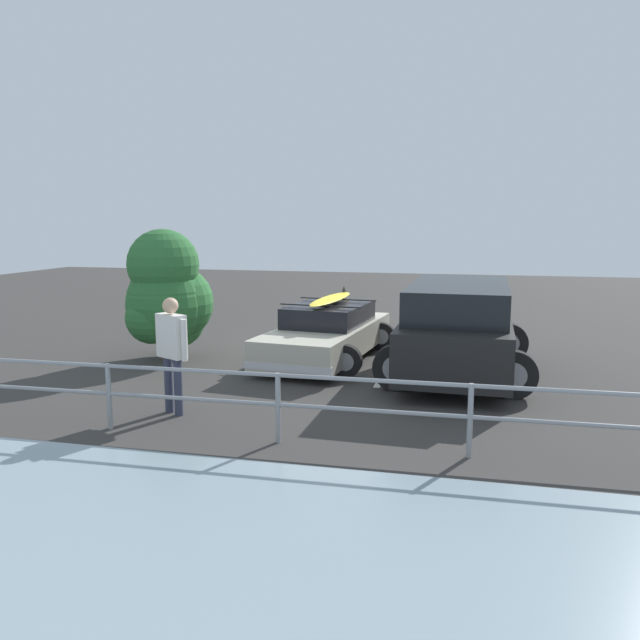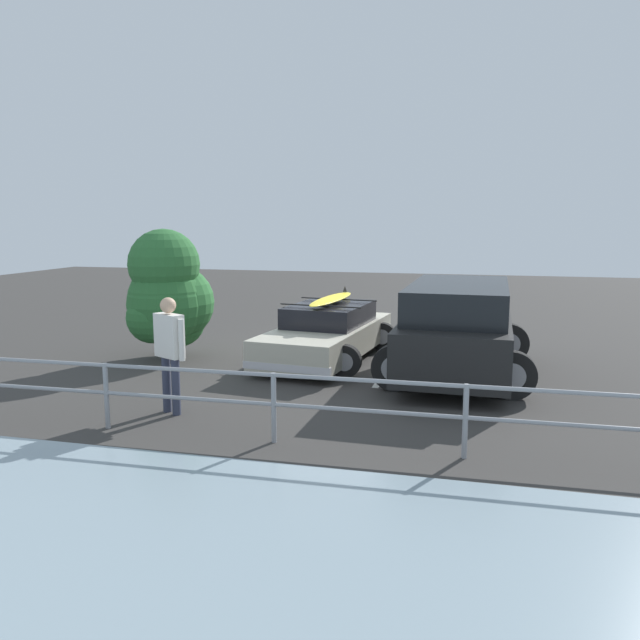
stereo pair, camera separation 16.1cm
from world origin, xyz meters
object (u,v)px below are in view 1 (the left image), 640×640
at_px(sedan_car, 327,333).
at_px(person_bystander, 172,345).
at_px(suv_car, 458,327).
at_px(bush_near_left, 168,299).

bearing_deg(sedan_car, person_bystander, 71.50).
xyz_separation_m(suv_car, bush_near_left, (6.07, 0.02, 0.38)).
relative_size(sedan_car, person_bystander, 2.55).
relative_size(suv_car, bush_near_left, 1.79).
bearing_deg(person_bystander, suv_car, -139.80).
relative_size(sedan_car, suv_car, 0.92).
xyz_separation_m(sedan_car, person_bystander, (1.46, 4.35, 0.52)).
distance_m(sedan_car, bush_near_left, 3.48).
bearing_deg(suv_car, person_bystander, 40.20).
height_order(sedan_car, suv_car, suv_car).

